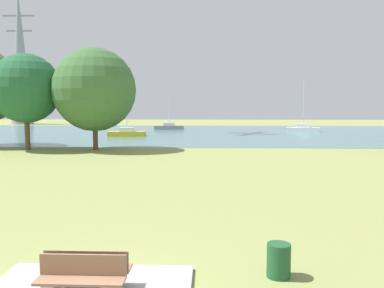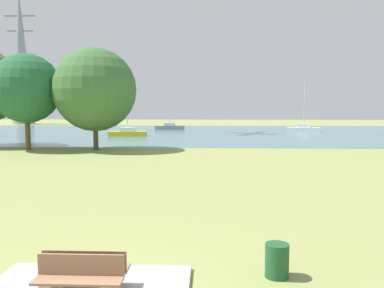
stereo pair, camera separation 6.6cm
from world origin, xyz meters
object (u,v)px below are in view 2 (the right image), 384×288
object	(u,v)px
bench_facing_inland	(79,282)
electricity_pylon	(21,57)
sailboat_white	(304,128)
litter_bin	(277,260)
tree_east_near	(26,88)
tree_mid_shore	(95,90)
bench_facing_water	(87,271)
sailboat_yellow	(127,133)
sailboat_gray	(170,127)

from	to	relation	value
bench_facing_inland	electricity_pylon	xyz separation A→B (m)	(-35.98, 75.72, 13.24)
sailboat_white	litter_bin	bearing A→B (deg)	-103.33
tree_east_near	tree_mid_shore	world-z (taller)	tree_mid_shore
litter_bin	sailboat_white	size ratio (longest dim) A/B	0.10
bench_facing_inland	sailboat_white	distance (m)	56.75
bench_facing_inland	litter_bin	xyz separation A→B (m)	(4.23, 1.52, -0.07)
bench_facing_water	sailboat_yellow	xyz separation A→B (m)	(-7.91, 43.63, -0.01)
sailboat_white	tree_mid_shore	world-z (taller)	tree_mid_shore
sailboat_yellow	bench_facing_inland	bearing A→B (deg)	-79.85
sailboat_white	tree_mid_shore	bearing A→B (deg)	-133.00
litter_bin	tree_east_near	size ratio (longest dim) A/B	0.09
sailboat_white	bench_facing_water	bearing A→B (deg)	-107.29
sailboat_gray	electricity_pylon	world-z (taller)	electricity_pylon
bench_facing_inland	litter_bin	world-z (taller)	bench_facing_inland
bench_facing_water	sailboat_gray	distance (m)	58.39
electricity_pylon	sailboat_yellow	bearing A→B (deg)	-48.33
litter_bin	tree_mid_shore	distance (m)	29.60
litter_bin	electricity_pylon	world-z (taller)	electricity_pylon
bench_facing_water	tree_east_near	xyz separation A→B (m)	(-13.57, 27.39, 5.00)
sailboat_gray	sailboat_yellow	distance (m)	15.16
bench_facing_water	bench_facing_inland	xyz separation A→B (m)	(0.00, -0.54, 0.00)
sailboat_white	sailboat_yellow	bearing A→B (deg)	-157.77
litter_bin	sailboat_yellow	xyz separation A→B (m)	(-12.13, 42.64, 0.06)
litter_bin	sailboat_white	world-z (taller)	sailboat_white
sailboat_yellow	sailboat_gray	bearing A→B (deg)	74.80
tree_mid_shore	bench_facing_inland	bearing A→B (deg)	-75.06
bench_facing_water	sailboat_white	bearing A→B (deg)	72.71
litter_bin	electricity_pylon	size ratio (longest dim) A/B	0.03
litter_bin	tree_east_near	bearing A→B (deg)	123.98
sailboat_gray	electricity_pylon	xyz separation A→B (m)	(-32.05, 16.92, 13.26)
bench_facing_water	tree_east_near	world-z (taller)	tree_east_near
bench_facing_inland	electricity_pylon	bearing A→B (deg)	115.42
sailboat_gray	electricity_pylon	bearing A→B (deg)	152.17
tree_east_near	sailboat_yellow	bearing A→B (deg)	70.77
sailboat_yellow	tree_mid_shore	size ratio (longest dim) A/B	0.73
bench_facing_inland	sailboat_yellow	bearing A→B (deg)	100.15
bench_facing_water	bench_facing_inland	distance (m)	0.54
bench_facing_water	litter_bin	xyz separation A→B (m)	(4.23, 0.98, -0.07)
sailboat_yellow	electricity_pylon	size ratio (longest dim) A/B	0.24
bench_facing_water	litter_bin	world-z (taller)	bench_facing_water
bench_facing_water	sailboat_gray	bearing A→B (deg)	93.86
sailboat_gray	bench_facing_water	bearing A→B (deg)	-86.14
sailboat_yellow	tree_east_near	world-z (taller)	tree_east_near
bench_facing_water	tree_mid_shore	xyz separation A→B (m)	(-7.53, 27.69, 4.87)
sailboat_white	sailboat_gray	distance (m)	21.14
tree_east_near	litter_bin	bearing A→B (deg)	-56.02
electricity_pylon	litter_bin	bearing A→B (deg)	-61.54
bench_facing_water	electricity_pylon	xyz separation A→B (m)	(-35.98, 75.18, 13.24)
litter_bin	sailboat_gray	world-z (taller)	sailboat_gray
bench_facing_inland	sailboat_white	size ratio (longest dim) A/B	0.23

